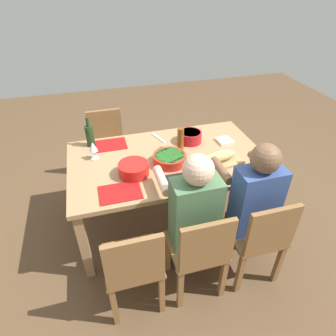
% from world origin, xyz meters
% --- Properties ---
extents(ground_plane, '(8.00, 8.00, 0.00)m').
position_xyz_m(ground_plane, '(0.00, 0.00, 0.00)').
color(ground_plane, brown).
extents(dining_table, '(1.74, 1.05, 0.74)m').
position_xyz_m(dining_table, '(0.00, 0.00, 0.66)').
color(dining_table, '#A87F56').
rests_on(dining_table, ground_plane).
extents(chair_near_right, '(0.40, 0.40, 0.85)m').
position_xyz_m(chair_near_right, '(0.48, -0.85, 0.48)').
color(chair_near_right, olive).
rests_on(chair_near_right, ground_plane).
extents(chair_far_right, '(0.40, 0.40, 0.85)m').
position_xyz_m(chair_far_right, '(0.48, 0.85, 0.48)').
color(chair_far_right, olive).
rests_on(chair_far_right, ground_plane).
extents(chair_far_left, '(0.40, 0.40, 0.85)m').
position_xyz_m(chair_far_left, '(-0.48, 0.85, 0.48)').
color(chair_far_left, olive).
rests_on(chair_far_left, ground_plane).
extents(diner_far_left, '(0.41, 0.53, 1.20)m').
position_xyz_m(diner_far_left, '(-0.48, 0.66, 0.70)').
color(diner_far_left, '#2D2D38').
rests_on(diner_far_left, ground_plane).
extents(chair_far_center, '(0.40, 0.40, 0.85)m').
position_xyz_m(chair_far_center, '(0.00, 0.85, 0.48)').
color(chair_far_center, olive).
rests_on(chair_far_center, ground_plane).
extents(diner_far_center, '(0.41, 0.53, 1.20)m').
position_xyz_m(diner_far_center, '(-0.00, 0.66, 0.70)').
color(diner_far_center, '#2D2D38').
rests_on(diner_far_center, ground_plane).
extents(serving_bowl_salad, '(0.22, 0.22, 0.11)m').
position_xyz_m(serving_bowl_salad, '(-0.29, -0.22, 0.80)').
color(serving_bowl_salad, '#B21923').
rests_on(serving_bowl_salad, dining_table).
extents(serving_bowl_greens, '(0.29, 0.29, 0.08)m').
position_xyz_m(serving_bowl_greens, '(0.01, 0.08, 0.79)').
color(serving_bowl_greens, red).
rests_on(serving_bowl_greens, dining_table).
extents(serving_bowl_fruit, '(0.25, 0.25, 0.10)m').
position_xyz_m(serving_bowl_fruit, '(0.34, 0.16, 0.80)').
color(serving_bowl_fruit, red).
rests_on(serving_bowl_fruit, dining_table).
extents(cutting_board, '(0.43, 0.28, 0.02)m').
position_xyz_m(cutting_board, '(-0.41, 0.19, 0.75)').
color(cutting_board, tan).
rests_on(cutting_board, dining_table).
extents(bread_loaf, '(0.33, 0.16, 0.09)m').
position_xyz_m(bread_loaf, '(-0.41, 0.19, 0.81)').
color(bread_loaf, tan).
rests_on(bread_loaf, cutting_board).
extents(wine_bottle, '(0.08, 0.08, 0.29)m').
position_xyz_m(wine_bottle, '(0.65, -0.41, 0.85)').
color(wine_bottle, '#193819').
rests_on(wine_bottle, dining_table).
extents(beer_bottle, '(0.06, 0.06, 0.22)m').
position_xyz_m(beer_bottle, '(-0.15, -0.11, 0.85)').
color(beer_bottle, brown).
rests_on(beer_bottle, dining_table).
extents(wine_glass, '(0.08, 0.08, 0.17)m').
position_xyz_m(wine_glass, '(0.63, -0.17, 0.86)').
color(wine_glass, silver).
rests_on(wine_glass, dining_table).
extents(placemat_near_right, '(0.32, 0.23, 0.01)m').
position_xyz_m(placemat_near_right, '(0.48, -0.37, 0.74)').
color(placemat_near_right, maroon).
rests_on(placemat_near_right, dining_table).
extents(placemat_far_right, '(0.32, 0.23, 0.01)m').
position_xyz_m(placemat_far_right, '(0.48, 0.37, 0.74)').
color(placemat_far_right, maroon).
rests_on(placemat_far_right, dining_table).
extents(placemat_far_center, '(0.32, 0.23, 0.01)m').
position_xyz_m(placemat_far_center, '(0.00, 0.37, 0.74)').
color(placemat_far_center, black).
rests_on(placemat_far_center, dining_table).
extents(carving_knife, '(0.10, 0.22, 0.01)m').
position_xyz_m(carving_knife, '(-0.01, -0.37, 0.74)').
color(carving_knife, silver).
rests_on(carving_knife, dining_table).
extents(napkin_stack, '(0.15, 0.15, 0.02)m').
position_xyz_m(napkin_stack, '(-0.61, -0.13, 0.75)').
color(napkin_stack, white).
rests_on(napkin_stack, dining_table).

